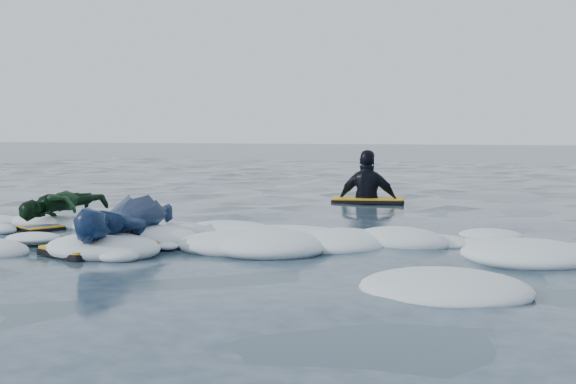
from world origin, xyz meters
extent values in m
plane|color=#172F37|center=(0.00, 0.00, 0.00)|extent=(120.00, 120.00, 0.00)
cube|color=black|center=(-0.48, 0.16, 0.04)|extent=(0.99, 1.33, 0.06)
cube|color=gold|center=(-0.48, 0.16, 0.08)|extent=(0.96, 1.30, 0.02)
imported|color=#0B214E|center=(-0.48, 0.41, 0.26)|extent=(1.01, 1.88, 0.43)
cube|color=black|center=(-1.96, 1.20, 0.03)|extent=(0.66, 0.83, 0.04)
cube|color=gold|center=(-1.96, 1.20, 0.05)|extent=(0.64, 0.81, 0.01)
cube|color=blue|center=(-1.96, 1.20, 0.06)|extent=(0.40, 0.69, 0.00)
imported|color=#0E3415|center=(-1.96, 1.40, 0.23)|extent=(0.80, 1.20, 0.42)
cube|color=black|center=(0.67, 5.49, 0.04)|extent=(1.24, 0.85, 0.06)
cube|color=gold|center=(0.67, 5.49, 0.08)|extent=(1.21, 0.82, 0.02)
imported|color=black|center=(0.67, 5.49, 0.00)|extent=(1.01, 0.47, 1.69)
camera|label=1|loc=(3.43, -5.56, 1.12)|focal=45.00mm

